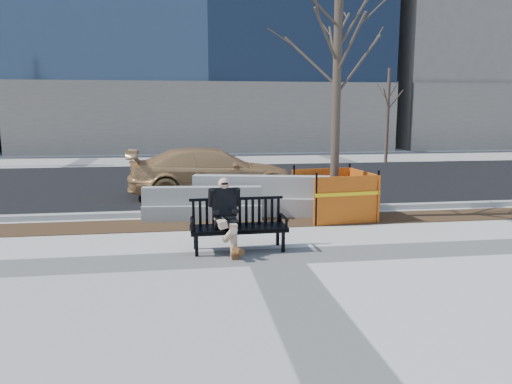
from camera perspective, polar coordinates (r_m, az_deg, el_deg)
ground at (r=8.51m, az=2.00°, el=-7.45°), size 120.00×120.00×0.00m
mulch_strip at (r=10.99m, az=-0.44°, el=-3.49°), size 40.00×1.20×0.02m
asphalt_street at (r=17.05m, az=-3.33°, el=1.18°), size 60.00×10.40×0.01m
curb at (r=11.90m, az=-1.08°, el=-2.21°), size 60.00×0.25×0.12m
bench at (r=8.86m, az=-2.01°, el=-6.76°), size 1.76×0.67×0.93m
seated_man at (r=8.88m, az=-3.56°, el=-6.74°), size 0.58×0.94×1.29m
tree_fence at (r=11.61m, az=8.91°, el=-2.92°), size 2.56×2.56×5.80m
sedan at (r=14.38m, az=-5.01°, el=-0.43°), size 4.90×2.26×1.39m
jersey_barrier_left at (r=11.32m, az=-6.18°, el=-3.19°), size 2.72×0.79×0.77m
jersey_barrier_right at (r=11.78m, az=0.78°, el=-2.63°), size 3.37×1.39×0.95m
far_tree_right at (r=24.25m, az=14.74°, el=3.37°), size 2.22×2.22×4.69m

